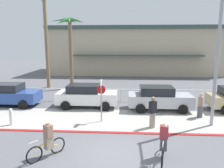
% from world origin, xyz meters
% --- Properties ---
extents(ground_plane, '(80.00, 80.00, 0.00)m').
position_xyz_m(ground_plane, '(0.00, 10.00, 0.00)').
color(ground_plane, '#5B5B60').
extents(sidewalk_strip, '(44.00, 4.00, 0.02)m').
position_xyz_m(sidewalk_strip, '(0.00, 4.20, 0.01)').
color(sidewalk_strip, '#ADAAA0').
rests_on(sidewalk_strip, ground).
extents(curb_paint, '(44.00, 0.24, 0.03)m').
position_xyz_m(curb_paint, '(0.00, 2.20, 0.01)').
color(curb_paint, maroon).
rests_on(curb_paint, ground).
extents(building_backdrop, '(25.96, 11.69, 7.09)m').
position_xyz_m(building_backdrop, '(1.98, 27.14, 3.56)').
color(building_backdrop, '#BCAD8E').
rests_on(building_backdrop, ground).
extents(rail_fence, '(19.37, 0.08, 1.04)m').
position_xyz_m(rail_fence, '(-0.00, 8.50, 0.84)').
color(rail_fence, white).
rests_on(rail_fence, ground).
extents(stop_sign_bike_lane, '(0.52, 0.56, 2.56)m').
position_xyz_m(stop_sign_bike_lane, '(-1.09, 3.84, 1.68)').
color(stop_sign_bike_lane, gray).
rests_on(stop_sign_bike_lane, ground).
extents(bollard_1, '(0.20, 0.20, 1.00)m').
position_xyz_m(bollard_1, '(-6.23, 2.95, 0.52)').
color(bollard_1, white).
rests_on(bollard_1, ground).
extents(streetlight_curb, '(0.24, 2.54, 7.50)m').
position_xyz_m(streetlight_curb, '(5.31, 3.35, 4.28)').
color(streetlight_curb, '#9EA0A5').
rests_on(streetlight_curb, ground).
extents(palm_tree_1, '(3.20, 3.56, 9.66)m').
position_xyz_m(palm_tree_1, '(-7.79, 13.81, 7.27)').
color(palm_tree_1, '#846B4C').
rests_on(palm_tree_1, ground).
extents(palm_tree_2, '(3.11, 2.94, 7.21)m').
position_xyz_m(palm_tree_2, '(-5.26, 13.42, 5.57)').
color(palm_tree_2, '#756047').
rests_on(palm_tree_2, ground).
extents(car_blue_0, '(4.40, 2.02, 1.69)m').
position_xyz_m(car_blue_0, '(-8.44, 6.88, 0.87)').
color(car_blue_0, '#284793').
rests_on(car_blue_0, ground).
extents(car_white_1, '(4.40, 2.02, 1.69)m').
position_xyz_m(car_white_1, '(-2.52, 6.86, 0.87)').
color(car_white_1, white).
rests_on(car_white_1, ground).
extents(car_silver_2, '(4.40, 2.02, 1.69)m').
position_xyz_m(car_silver_2, '(2.72, 6.45, 0.87)').
color(car_silver_2, '#B2B7BC').
rests_on(car_silver_2, ground).
extents(cyclist_black_0, '(0.45, 1.79, 1.50)m').
position_xyz_m(cyclist_black_0, '(1.91, -0.26, 0.69)').
color(cyclist_black_0, black).
rests_on(cyclist_black_0, ground).
extents(cyclist_yellow_1, '(1.17, 1.47, 1.50)m').
position_xyz_m(cyclist_yellow_1, '(-2.85, -0.44, 0.69)').
color(cyclist_yellow_1, black).
rests_on(cyclist_yellow_1, ground).
extents(pedestrian_0, '(0.47, 0.46, 1.79)m').
position_xyz_m(pedestrian_0, '(1.86, 3.05, 0.84)').
color(pedestrian_0, gray).
rests_on(pedestrian_0, ground).
extents(pedestrian_1, '(0.42, 0.47, 1.61)m').
position_xyz_m(pedestrian_1, '(5.09, 4.94, 0.74)').
color(pedestrian_1, '#4C4C51').
rests_on(pedestrian_1, ground).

